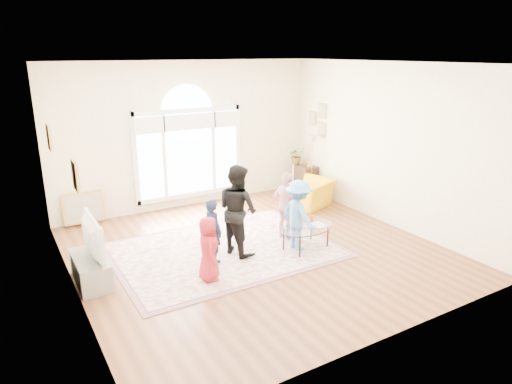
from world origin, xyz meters
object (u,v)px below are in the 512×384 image
television (88,238)px  coffee_table (306,228)px  armchair (310,193)px  area_rug (224,250)px  tv_console (91,270)px

television → coffee_table: television is taller
television → armchair: bearing=13.2°
area_rug → television: bearing=-179.5°
area_rug → tv_console: tv_console is taller
area_rug → coffee_table: size_ratio=2.99×
armchair → television: bearing=-7.4°
television → tv_console: bearing=180.0°
tv_console → armchair: 5.16m
coffee_table → armchair: armchair is taller
tv_console → coffee_table: (3.55, -0.65, 0.19)m
tv_console → armchair: (5.02, 1.17, 0.10)m
television → armchair: size_ratio=1.13×
coffee_table → armchair: size_ratio=1.27×
armchair → tv_console: bearing=-7.5°
area_rug → tv_console: 2.28m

